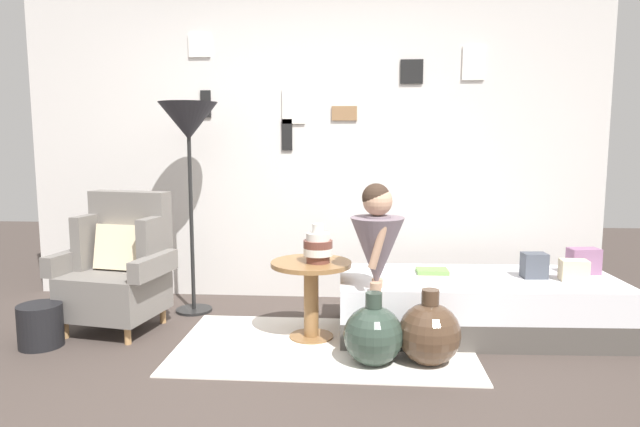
{
  "coord_description": "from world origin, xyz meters",
  "views": [
    {
      "loc": [
        0.42,
        -2.76,
        1.34
      ],
      "look_at": [
        0.15,
        0.95,
        0.85
      ],
      "focal_mm": 31.41,
      "sensor_mm": 36.0,
      "label": 1
    }
  ],
  "objects_px": {
    "person_child": "(377,246)",
    "demijohn_far": "(429,333)",
    "armchair": "(119,267)",
    "floor_lamp": "(189,128)",
    "vase_striped": "(318,247)",
    "daybed": "(477,305)",
    "side_table": "(311,284)",
    "book_on_daybed": "(432,271)",
    "magazine_basket": "(41,325)",
    "demijohn_near": "(373,335)"
  },
  "relations": [
    {
      "from": "person_child",
      "to": "demijohn_far",
      "type": "height_order",
      "value": "person_child"
    },
    {
      "from": "side_table",
      "to": "person_child",
      "type": "relative_size",
      "value": 0.5
    },
    {
      "from": "magazine_basket",
      "to": "vase_striped",
      "type": "bearing_deg",
      "value": 7.98
    },
    {
      "from": "daybed",
      "to": "demijohn_far",
      "type": "bearing_deg",
      "value": -124.14
    },
    {
      "from": "person_child",
      "to": "magazine_basket",
      "type": "height_order",
      "value": "person_child"
    },
    {
      "from": "demijohn_far",
      "to": "floor_lamp",
      "type": "bearing_deg",
      "value": 151.75
    },
    {
      "from": "vase_striped",
      "to": "person_child",
      "type": "height_order",
      "value": "person_child"
    },
    {
      "from": "person_child",
      "to": "demijohn_far",
      "type": "xyz_separation_m",
      "value": [
        0.31,
        -0.2,
        -0.49
      ]
    },
    {
      "from": "vase_striped",
      "to": "floor_lamp",
      "type": "distance_m",
      "value": 1.41
    },
    {
      "from": "person_child",
      "to": "vase_striped",
      "type": "bearing_deg",
      "value": 157.11
    },
    {
      "from": "armchair",
      "to": "vase_striped",
      "type": "height_order",
      "value": "armchair"
    },
    {
      "from": "book_on_daybed",
      "to": "magazine_basket",
      "type": "distance_m",
      "value": 2.66
    },
    {
      "from": "floor_lamp",
      "to": "magazine_basket",
      "type": "height_order",
      "value": "floor_lamp"
    },
    {
      "from": "daybed",
      "to": "demijohn_near",
      "type": "relative_size",
      "value": 4.34
    },
    {
      "from": "side_table",
      "to": "book_on_daybed",
      "type": "distance_m",
      "value": 0.89
    },
    {
      "from": "floor_lamp",
      "to": "magazine_basket",
      "type": "xyz_separation_m",
      "value": [
        -0.77,
        -0.81,
        -1.29
      ]
    },
    {
      "from": "person_child",
      "to": "demijohn_far",
      "type": "relative_size",
      "value": 2.33
    },
    {
      "from": "demijohn_near",
      "to": "demijohn_far",
      "type": "xyz_separation_m",
      "value": [
        0.34,
        0.03,
        0.01
      ]
    },
    {
      "from": "armchair",
      "to": "book_on_daybed",
      "type": "bearing_deg",
      "value": 3.93
    },
    {
      "from": "daybed",
      "to": "vase_striped",
      "type": "bearing_deg",
      "value": -168.76
    },
    {
      "from": "daybed",
      "to": "person_child",
      "type": "xyz_separation_m",
      "value": [
        -0.71,
        -0.38,
        0.48
      ]
    },
    {
      "from": "vase_striped",
      "to": "daybed",
      "type": "bearing_deg",
      "value": 11.24
    },
    {
      "from": "person_child",
      "to": "demijohn_near",
      "type": "distance_m",
      "value": 0.55
    },
    {
      "from": "armchair",
      "to": "demijohn_far",
      "type": "distance_m",
      "value": 2.21
    },
    {
      "from": "armchair",
      "to": "book_on_daybed",
      "type": "distance_m",
      "value": 2.23
    },
    {
      "from": "floor_lamp",
      "to": "person_child",
      "type": "xyz_separation_m",
      "value": [
        1.41,
        -0.72,
        -0.74
      ]
    },
    {
      "from": "armchair",
      "to": "magazine_basket",
      "type": "bearing_deg",
      "value": -131.84
    },
    {
      "from": "armchair",
      "to": "floor_lamp",
      "type": "distance_m",
      "value": 1.14
    },
    {
      "from": "person_child",
      "to": "book_on_daybed",
      "type": "relative_size",
      "value": 4.89
    },
    {
      "from": "daybed",
      "to": "vase_striped",
      "type": "distance_m",
      "value": 1.2
    },
    {
      "from": "vase_striped",
      "to": "book_on_daybed",
      "type": "height_order",
      "value": "vase_striped"
    },
    {
      "from": "vase_striped",
      "to": "floor_lamp",
      "type": "height_order",
      "value": "floor_lamp"
    },
    {
      "from": "side_table",
      "to": "floor_lamp",
      "type": "distance_m",
      "value": 1.53
    },
    {
      "from": "vase_striped",
      "to": "side_table",
      "type": "bearing_deg",
      "value": 152.93
    },
    {
      "from": "daybed",
      "to": "side_table",
      "type": "height_order",
      "value": "side_table"
    },
    {
      "from": "armchair",
      "to": "magazine_basket",
      "type": "distance_m",
      "value": 0.62
    },
    {
      "from": "floor_lamp",
      "to": "person_child",
      "type": "relative_size",
      "value": 1.51
    },
    {
      "from": "book_on_daybed",
      "to": "armchair",
      "type": "bearing_deg",
      "value": -176.07
    },
    {
      "from": "floor_lamp",
      "to": "demijohn_near",
      "type": "bearing_deg",
      "value": -34.59
    },
    {
      "from": "armchair",
      "to": "daybed",
      "type": "distance_m",
      "value": 2.54
    },
    {
      "from": "armchair",
      "to": "book_on_daybed",
      "type": "height_order",
      "value": "armchair"
    },
    {
      "from": "side_table",
      "to": "demijohn_near",
      "type": "height_order",
      "value": "side_table"
    },
    {
      "from": "vase_striped",
      "to": "demijohn_near",
      "type": "height_order",
      "value": "vase_striped"
    },
    {
      "from": "vase_striped",
      "to": "floor_lamp",
      "type": "relative_size",
      "value": 0.16
    },
    {
      "from": "armchair",
      "to": "demijohn_far",
      "type": "height_order",
      "value": "armchair"
    },
    {
      "from": "armchair",
      "to": "daybed",
      "type": "bearing_deg",
      "value": 1.39
    },
    {
      "from": "daybed",
      "to": "floor_lamp",
      "type": "bearing_deg",
      "value": 170.76
    },
    {
      "from": "person_child",
      "to": "demijohn_far",
      "type": "bearing_deg",
      "value": -32.78
    },
    {
      "from": "side_table",
      "to": "floor_lamp",
      "type": "bearing_deg",
      "value": 151.2
    },
    {
      "from": "vase_striped",
      "to": "floor_lamp",
      "type": "bearing_deg",
      "value": 151.28
    }
  ]
}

